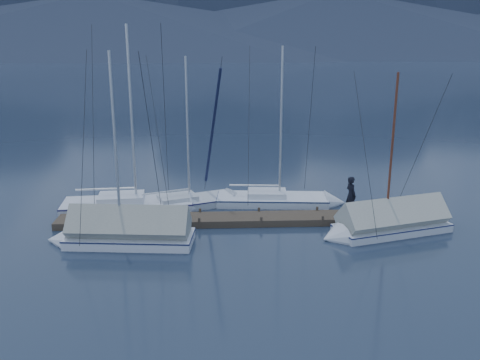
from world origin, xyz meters
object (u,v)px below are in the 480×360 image
(sailboat_open_mid, at_px, (198,202))
(sailboat_covered_far, at_px, (118,234))
(sailboat_open_right, at_px, (288,201))
(sailboat_covered_near, at_px, (383,225))
(person, at_px, (351,195))
(sailboat_open_left, at_px, (147,205))

(sailboat_open_mid, xyz_separation_m, sailboat_covered_far, (-3.33, -5.25, 0.30))
(sailboat_open_right, xyz_separation_m, sailboat_covered_near, (3.84, -4.56, 0.25))
(sailboat_open_mid, xyz_separation_m, person, (7.75, -2.67, 1.14))
(sailboat_covered_near, bearing_deg, sailboat_open_mid, 152.65)
(sailboat_open_left, distance_m, sailboat_open_right, 7.71)
(sailboat_covered_near, height_order, person, sailboat_covered_near)
(sailboat_open_left, height_order, sailboat_open_right, sailboat_open_left)
(sailboat_open_mid, bearing_deg, sailboat_open_right, -0.16)
(sailboat_covered_far, bearing_deg, sailboat_open_left, 82.38)
(sailboat_open_left, height_order, person, sailboat_open_left)
(sailboat_open_right, bearing_deg, sailboat_covered_near, -49.90)
(sailboat_open_mid, xyz_separation_m, sailboat_open_right, (5.01, -0.01, 0.01))
(sailboat_covered_near, relative_size, sailboat_covered_far, 0.90)
(person, bearing_deg, sailboat_covered_far, 84.86)
(sailboat_open_mid, distance_m, sailboat_covered_far, 6.23)
(sailboat_covered_far, bearing_deg, sailboat_open_mid, 57.58)
(sailboat_open_right, xyz_separation_m, sailboat_covered_far, (-8.34, -5.24, 0.29))
(sailboat_open_mid, bearing_deg, sailboat_covered_near, -27.35)
(sailboat_open_left, xyz_separation_m, sailboat_open_right, (7.70, 0.44, -0.02))
(sailboat_open_right, xyz_separation_m, person, (2.75, -2.66, 1.14))
(sailboat_covered_near, distance_m, person, 2.37)
(sailboat_covered_far, distance_m, person, 11.41)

